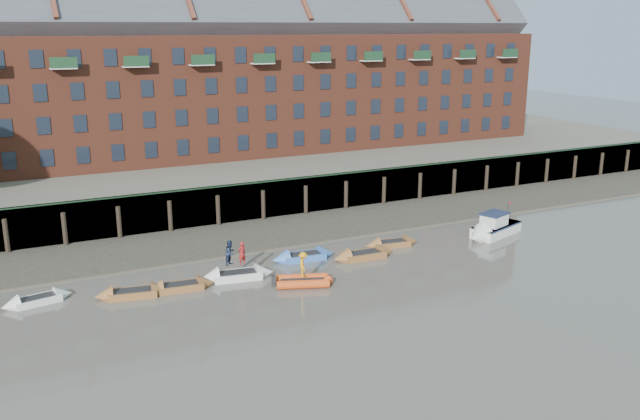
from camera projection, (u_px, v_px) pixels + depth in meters
ground at (372, 320)px, 38.23m from camera, size 220.00×220.00×0.00m
foreshore at (258, 235)px, 53.83m from camera, size 110.00×8.00×0.50m
mud_band at (274, 247)px, 50.88m from camera, size 110.00×1.60×0.10m
river_wall at (238, 203)px, 57.20m from camera, size 110.00×1.23×3.30m
bank_terrace at (194, 173)px, 69.00m from camera, size 110.00×28.00×3.20m
apartment_terrace at (185, 60)px, 66.91m from camera, size 80.60×15.56×20.98m
rowboat_0 at (37, 300)px, 40.45m from camera, size 4.26×1.96×1.19m
rowboat_1 at (133, 293)px, 41.42m from camera, size 4.64×2.05×1.30m
rowboat_2 at (180, 287)px, 42.49m from camera, size 4.43×1.65×1.26m
rowboat_3 at (237, 275)px, 44.35m from camera, size 5.05×2.16×1.42m
rowboat_4 at (304, 257)px, 48.00m from camera, size 4.75×1.74×1.35m
rowboat_5 at (364, 255)px, 48.29m from camera, size 4.81×1.56×1.38m
rowboat_6 at (392, 244)px, 50.96m from camera, size 4.34×1.79×1.22m
rib_tender at (305, 281)px, 43.32m from camera, size 3.73×2.74×0.63m
motor_launch at (490, 230)px, 53.03m from camera, size 6.12×3.69×2.40m
person_rower_a at (242, 253)px, 44.04m from camera, size 0.66×0.51×1.59m
person_rower_b at (230, 253)px, 44.02m from camera, size 1.03×1.01×1.68m
person_rib_crew at (303, 264)px, 43.10m from camera, size 0.93×1.18×1.59m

